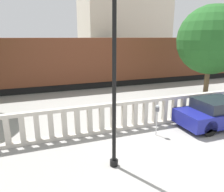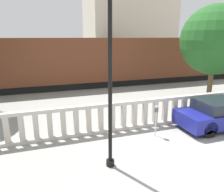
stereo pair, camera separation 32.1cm
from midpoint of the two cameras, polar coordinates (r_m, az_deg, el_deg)
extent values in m
plane|color=gray|center=(7.87, 19.15, -16.72)|extent=(160.00, 160.00, 0.00)
cube|color=#BCB5A8|center=(10.30, 8.03, -7.71)|extent=(16.28, 0.24, 0.14)
cube|color=#BCB5A8|center=(9.91, 8.28, -1.44)|extent=(16.28, 0.24, 0.14)
cube|color=#BCB5A8|center=(9.18, -24.93, -8.01)|extent=(0.20, 0.20, 1.03)
cube|color=#BCB5A8|center=(9.13, -21.62, -7.78)|extent=(0.20, 0.20, 1.03)
cube|color=#BCB5A8|center=(9.11, -18.28, -7.52)|extent=(0.20, 0.20, 1.03)
cube|color=#BCB5A8|center=(9.11, -14.94, -7.23)|extent=(0.20, 0.20, 1.03)
cube|color=#BCB5A8|center=(9.15, -11.62, -6.92)|extent=(0.20, 0.20, 1.03)
cube|color=#BCB5A8|center=(9.22, -8.34, -6.60)|extent=(0.20, 0.20, 1.03)
cube|color=#BCB5A8|center=(9.31, -5.13, -6.25)|extent=(0.20, 0.20, 1.03)
cube|color=#BCB5A8|center=(9.44, -1.99, -5.90)|extent=(0.20, 0.20, 1.03)
cube|color=#BCB5A8|center=(9.59, 1.05, -5.54)|extent=(0.20, 0.20, 1.03)
cube|color=#BCB5A8|center=(9.77, 3.98, -5.18)|extent=(0.20, 0.20, 1.03)
cube|color=#BCB5A8|center=(9.98, 6.79, -4.82)|extent=(0.20, 0.20, 1.03)
cube|color=#BCB5A8|center=(10.20, 9.49, -4.46)|extent=(0.20, 0.20, 1.03)
cube|color=#BCB5A8|center=(10.45, 12.06, -4.11)|extent=(0.20, 0.20, 1.03)
cube|color=#BCB5A8|center=(10.72, 14.50, -3.77)|extent=(0.20, 0.20, 1.03)
cube|color=#BCB5A8|center=(11.01, 16.82, -3.44)|extent=(0.20, 0.20, 1.03)
cube|color=#BCB5A8|center=(11.32, 19.01, -3.12)|extent=(0.20, 0.20, 1.03)
cube|color=#BCB5A8|center=(11.64, 21.08, -2.82)|extent=(0.20, 0.20, 1.03)
cube|color=#BCB5A8|center=(11.98, 23.04, -2.53)|extent=(0.20, 0.20, 1.03)
cube|color=#BCB5A8|center=(12.33, 24.89, -2.25)|extent=(0.20, 0.20, 1.03)
cube|color=#BCB5A8|center=(12.69, 26.63, -1.99)|extent=(0.20, 0.20, 1.03)
cylinder|color=black|center=(7.42, 0.85, -17.02)|extent=(0.27, 0.27, 0.20)
cylinder|color=black|center=(6.36, 0.95, 5.62)|extent=(0.12, 0.12, 5.59)
cylinder|color=silver|center=(9.41, 12.29, -7.11)|extent=(0.04, 0.04, 1.08)
cylinder|color=#4C4C51|center=(9.19, 12.51, -3.51)|extent=(0.17, 0.17, 0.17)
sphere|color=#B2B7BC|center=(9.16, 12.56, -2.80)|extent=(0.14, 0.14, 0.14)
cylinder|color=black|center=(10.04, 25.04, -7.96)|extent=(0.70, 0.18, 0.70)
cylinder|color=black|center=(11.12, 19.58, -5.17)|extent=(0.70, 0.18, 0.70)
cube|color=navy|center=(11.31, 26.94, -4.76)|extent=(3.90, 1.74, 0.64)
cube|color=#1E232D|center=(11.04, 26.71, -2.14)|extent=(1.87, 1.53, 0.48)
cube|color=black|center=(19.04, -1.97, 3.75)|extent=(27.86, 2.33, 0.55)
cube|color=brown|center=(18.74, -2.03, 9.73)|extent=(28.43, 2.92, 3.43)
cube|color=brown|center=(25.40, 27.55, 14.07)|extent=(3.00, 2.63, 0.60)
cube|color=black|center=(28.67, -19.58, 6.76)|extent=(23.78, 2.29, 0.55)
cube|color=gray|center=(28.50, -19.87, 10.00)|extent=(24.26, 2.86, 2.71)
cube|color=gray|center=(30.17, 1.05, 14.27)|extent=(3.00, 2.57, 0.60)
cube|color=beige|center=(38.02, 4.58, 17.82)|extent=(13.55, 8.74, 11.64)
cylinder|color=brown|center=(16.72, 24.79, 3.50)|extent=(0.33, 0.33, 2.13)
sphere|color=#235B23|center=(16.45, 25.88, 13.01)|extent=(4.58, 4.58, 4.58)
camera|label=1|loc=(0.16, -89.11, 0.24)|focal=35.00mm
camera|label=2|loc=(0.16, 90.89, -0.24)|focal=35.00mm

